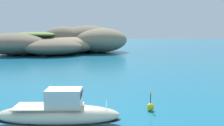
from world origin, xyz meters
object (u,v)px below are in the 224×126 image
object	(u,v)px
islet_large	(84,40)
motorboat_cream	(59,113)
islet_small	(32,44)
channel_buoy	(150,106)

from	to	relation	value
islet_large	motorboat_cream	size ratio (longest dim) A/B	3.70
islet_large	motorboat_cream	distance (m)	62.09
islet_small	channel_buoy	xyz separation A→B (m)	(19.08, -52.73, -2.23)
channel_buoy	motorboat_cream	bearing A→B (deg)	-157.17
islet_large	motorboat_cream	xyz separation A→B (m)	(-0.61, -62.03, -2.58)
islet_small	motorboat_cream	distance (m)	56.92
islet_large	islet_small	distance (m)	14.62
islet_large	motorboat_cream	bearing A→B (deg)	-90.56
islet_small	motorboat_cream	xyz separation A→B (m)	(12.46, -55.51, -1.77)
islet_small	motorboat_cream	size ratio (longest dim) A/B	3.90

